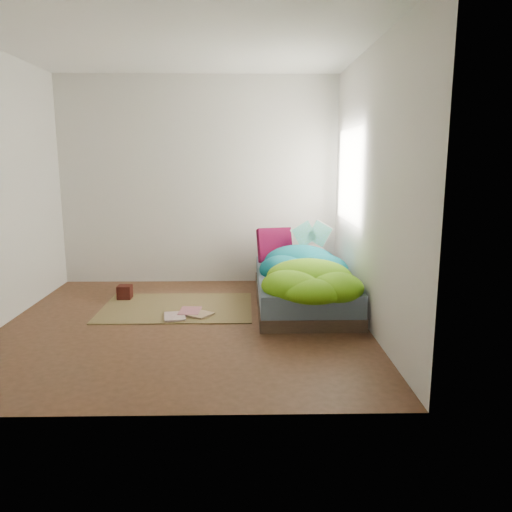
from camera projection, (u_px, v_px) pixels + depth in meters
The scene contains 12 objects.
ground at pixel (185, 324), 4.84m from camera, with size 3.50×3.50×0.00m, color #472C1B.
room_walls at pixel (182, 154), 4.53m from camera, with size 3.54×3.54×2.62m.
bed at pixel (302, 288), 5.53m from camera, with size 1.00×2.00×0.34m.
duvet at pixel (305, 262), 5.25m from camera, with size 0.96×1.84×0.34m, color #076B6B, non-canonical shape.
rug at pixel (177, 307), 5.37m from camera, with size 1.60×1.10×0.01m, color brown.
pillow_floral at pixel (302, 255), 6.23m from camera, with size 0.56×0.35×0.13m, color beige.
pillow_magenta at pixel (275, 245), 6.08m from camera, with size 0.41×0.13×0.41m, color #510529.
open_book at pixel (312, 226), 5.89m from camera, with size 0.41×0.09×0.25m, color #2C883B, non-canonical shape.
wooden_box at pixel (125, 292), 5.68m from camera, with size 0.15×0.15×0.15m, color #35120C.
floor_book_a at pixel (164, 317), 4.99m from camera, with size 0.21×0.28×0.02m, color silver.
floor_book_b at pixel (179, 311), 5.17m from camera, with size 0.22×0.29×0.03m, color #BF6E74.
floor_book_c at pixel (189, 317), 5.00m from camera, with size 0.22×0.30×0.02m, color tan.
Camera 1 is at (0.60, -4.63, 1.58)m, focal length 35.00 mm.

